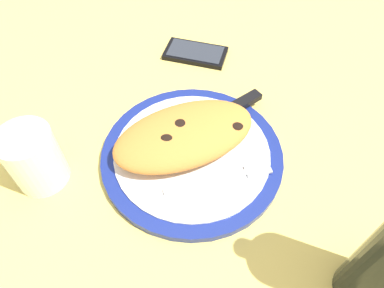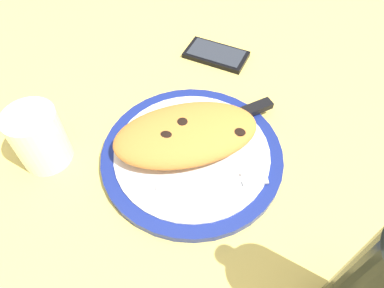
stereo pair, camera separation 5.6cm
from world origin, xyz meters
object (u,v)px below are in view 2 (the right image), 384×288
plate (192,155)px  water_glass (40,140)px  fork (223,181)px  knife (233,117)px  calzone (186,134)px  smartphone (216,55)px

plate → water_glass: water_glass is taller
fork → water_glass: water_glass is taller
knife → calzone: bearing=-148.1°
smartphone → water_glass: water_glass is taller
calzone → water_glass: (-22.82, -1.01, 0.35)cm
fork → water_glass: size_ratio=1.70×
water_glass → fork: bearing=-13.1°
plate → calzone: size_ratio=1.16×
plate → knife: knife is taller
calzone → water_glass: bearing=-177.5°
calzone → smartphone: bearing=74.9°
calzone → fork: bearing=-54.3°
water_glass → smartphone: bearing=40.6°
fork → knife: knife is taller
calzone → water_glass: 22.85cm
calzone → fork: 9.60cm
plate → knife: bearing=43.1°
plate → smartphone: (5.62, 25.86, -0.24)cm
fork → smartphone: bearing=88.1°
fork → calzone: bearing=125.7°
plate → water_glass: bearing=178.3°
calzone → knife: 9.78cm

